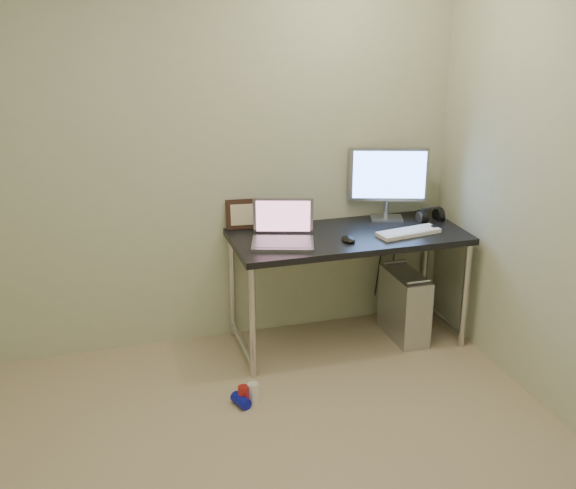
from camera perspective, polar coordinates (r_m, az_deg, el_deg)
The scene contains 16 objects.
wall_back at distance 4.47m, azimuth -8.19°, elevation 7.08°, with size 3.50×0.02×2.50m, color beige.
desk at distance 4.57m, azimuth 4.78°, elevation -0.15°, with size 1.47×0.64×0.75m.
tower_computer at distance 4.85m, azimuth 9.17°, elevation -4.77°, with size 0.19×0.43×0.48m.
cable_a at distance 5.02m, azimuth 7.23°, elevation -1.59°, with size 0.01×0.01×0.70m, color black.
cable_b at distance 5.05m, azimuth 8.25°, elevation -1.77°, with size 0.01×0.01×0.72m, color black.
can_red at distance 4.14m, azimuth -3.54°, elevation -11.81°, with size 0.06×0.06×0.11m, color #B11F1D.
can_white at distance 4.15m, azimuth -2.77°, elevation -11.64°, with size 0.07×0.07×0.12m, color white.
can_blue at distance 4.13m, azimuth -3.74°, elevation -12.21°, with size 0.07×0.07×0.12m, color #0D13B5.
laptop at distance 4.36m, azimuth -0.40°, elevation 0.94°, with size 0.44×0.40×0.26m.
monitor at distance 4.78m, azimuth 7.92°, elevation 5.25°, with size 0.50×0.21×0.49m.
keyboard at distance 4.58m, azimuth 9.51°, elevation 0.96°, with size 0.41×0.13×0.02m, color white.
mouse_right at distance 4.67m, azimuth 11.43°, elevation 1.32°, with size 0.07×0.11×0.04m, color black.
mouse_left at distance 4.40m, azimuth 4.80°, elevation 0.52°, with size 0.08×0.12×0.04m, color black.
headphones at distance 4.86m, azimuth 11.18°, elevation 2.22°, with size 0.17×0.10×0.11m.
picture_frame at distance 4.61m, azimuth -3.46°, elevation 2.42°, with size 0.24×0.03×0.19m, color black.
webcam at distance 4.65m, azimuth -0.69°, elevation 2.54°, with size 0.05×0.04×0.12m.
Camera 1 is at (-0.61, -2.57, 2.23)m, focal length 45.00 mm.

